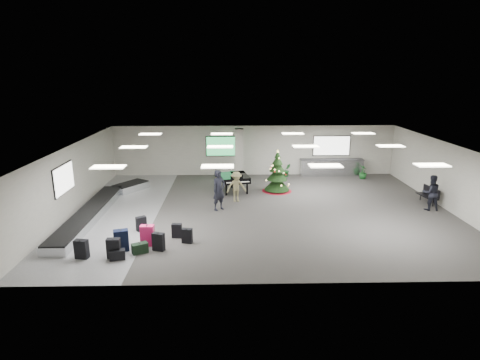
{
  "coord_description": "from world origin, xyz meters",
  "views": [
    {
      "loc": [
        -1.52,
        -18.39,
        6.5
      ],
      "look_at": [
        -1.05,
        1.0,
        1.26
      ],
      "focal_mm": 30.0,
      "sensor_mm": 36.0,
      "label": 1
    }
  ],
  "objects_px": {
    "service_counter": "(331,167)",
    "grand_piano": "(234,178)",
    "traveler_b": "(236,187)",
    "traveler_bench": "(431,193)",
    "pink_suitcase": "(147,235)",
    "christmas_tree": "(277,177)",
    "baggage_carousel": "(99,208)",
    "potted_plant_right": "(363,172)",
    "bench": "(429,194)",
    "potted_plant_left": "(287,170)",
    "traveler_a": "(219,190)"
  },
  "relations": [
    {
      "from": "pink_suitcase",
      "to": "christmas_tree",
      "type": "height_order",
      "value": "christmas_tree"
    },
    {
      "from": "traveler_b",
      "to": "baggage_carousel",
      "type": "bearing_deg",
      "value": 179.55
    },
    {
      "from": "service_counter",
      "to": "christmas_tree",
      "type": "relative_size",
      "value": 1.7
    },
    {
      "from": "baggage_carousel",
      "to": "potted_plant_right",
      "type": "xyz_separation_m",
      "value": [
        14.62,
        5.87,
        0.22
      ]
    },
    {
      "from": "service_counter",
      "to": "christmas_tree",
      "type": "xyz_separation_m",
      "value": [
        -3.92,
        -3.42,
        0.27
      ]
    },
    {
      "from": "bench",
      "to": "potted_plant_right",
      "type": "xyz_separation_m",
      "value": [
        -1.81,
        4.91,
        -0.05
      ]
    },
    {
      "from": "traveler_bench",
      "to": "potted_plant_right",
      "type": "bearing_deg",
      "value": -74.26
    },
    {
      "from": "potted_plant_right",
      "to": "service_counter",
      "type": "bearing_deg",
      "value": 154.11
    },
    {
      "from": "christmas_tree",
      "to": "traveler_a",
      "type": "height_order",
      "value": "christmas_tree"
    },
    {
      "from": "pink_suitcase",
      "to": "bench",
      "type": "xyz_separation_m",
      "value": [
        13.33,
        4.83,
        0.07
      ]
    },
    {
      "from": "baggage_carousel",
      "to": "potted_plant_right",
      "type": "relative_size",
      "value": 11.26
    },
    {
      "from": "bench",
      "to": "potted_plant_right",
      "type": "distance_m",
      "value": 5.23
    },
    {
      "from": "traveler_b",
      "to": "potted_plant_right",
      "type": "height_order",
      "value": "traveler_b"
    },
    {
      "from": "grand_piano",
      "to": "traveler_a",
      "type": "relative_size",
      "value": 1.09
    },
    {
      "from": "grand_piano",
      "to": "bench",
      "type": "relative_size",
      "value": 1.57
    },
    {
      "from": "christmas_tree",
      "to": "bench",
      "type": "relative_size",
      "value": 1.73
    },
    {
      "from": "traveler_bench",
      "to": "potted_plant_right",
      "type": "height_order",
      "value": "traveler_bench"
    },
    {
      "from": "traveler_b",
      "to": "traveler_bench",
      "type": "relative_size",
      "value": 0.91
    },
    {
      "from": "traveler_b",
      "to": "pink_suitcase",
      "type": "bearing_deg",
      "value": -136.38
    },
    {
      "from": "pink_suitcase",
      "to": "service_counter",
      "type": "bearing_deg",
      "value": 49.37
    },
    {
      "from": "traveler_b",
      "to": "service_counter",
      "type": "bearing_deg",
      "value": 26.86
    },
    {
      "from": "baggage_carousel",
      "to": "grand_piano",
      "type": "bearing_deg",
      "value": 26.65
    },
    {
      "from": "service_counter",
      "to": "potted_plant_left",
      "type": "height_order",
      "value": "service_counter"
    },
    {
      "from": "service_counter",
      "to": "baggage_carousel",
      "type": "bearing_deg",
      "value": -152.33
    },
    {
      "from": "pink_suitcase",
      "to": "traveler_a",
      "type": "xyz_separation_m",
      "value": [
        2.65,
        4.09,
        0.59
      ]
    },
    {
      "from": "baggage_carousel",
      "to": "pink_suitcase",
      "type": "bearing_deg",
      "value": -51.39
    },
    {
      "from": "traveler_a",
      "to": "traveler_bench",
      "type": "relative_size",
      "value": 1.14
    },
    {
      "from": "baggage_carousel",
      "to": "traveler_b",
      "type": "height_order",
      "value": "traveler_b"
    },
    {
      "from": "pink_suitcase",
      "to": "traveler_b",
      "type": "bearing_deg",
      "value": 58.75
    },
    {
      "from": "christmas_tree",
      "to": "potted_plant_left",
      "type": "xyz_separation_m",
      "value": [
        1.0,
        3.19,
        -0.39
      ]
    },
    {
      "from": "service_counter",
      "to": "grand_piano",
      "type": "xyz_separation_m",
      "value": [
        -6.31,
        -3.46,
        0.24
      ]
    },
    {
      "from": "bench",
      "to": "potted_plant_left",
      "type": "xyz_separation_m",
      "value": [
        -6.51,
        5.55,
        -0.05
      ]
    },
    {
      "from": "grand_piano",
      "to": "traveler_b",
      "type": "distance_m",
      "value": 1.78
    },
    {
      "from": "christmas_tree",
      "to": "traveler_b",
      "type": "distance_m",
      "value": 2.94
    },
    {
      "from": "pink_suitcase",
      "to": "bench",
      "type": "relative_size",
      "value": 0.6
    },
    {
      "from": "baggage_carousel",
      "to": "christmas_tree",
      "type": "bearing_deg",
      "value": 20.4
    },
    {
      "from": "traveler_b",
      "to": "potted_plant_right",
      "type": "distance_m",
      "value": 9.14
    },
    {
      "from": "traveler_b",
      "to": "traveler_bench",
      "type": "bearing_deg",
      "value": -22.55
    },
    {
      "from": "traveler_b",
      "to": "potted_plant_left",
      "type": "height_order",
      "value": "traveler_b"
    },
    {
      "from": "grand_piano",
      "to": "traveler_bench",
      "type": "height_order",
      "value": "traveler_bench"
    },
    {
      "from": "bench",
      "to": "traveler_a",
      "type": "bearing_deg",
      "value": 176.48
    },
    {
      "from": "baggage_carousel",
      "to": "bench",
      "type": "relative_size",
      "value": 7.01
    },
    {
      "from": "traveler_a",
      "to": "christmas_tree",
      "type": "bearing_deg",
      "value": 3.15
    },
    {
      "from": "traveler_bench",
      "to": "traveler_a",
      "type": "bearing_deg",
      "value": 1.29
    },
    {
      "from": "christmas_tree",
      "to": "grand_piano",
      "type": "distance_m",
      "value": 2.39
    },
    {
      "from": "service_counter",
      "to": "bench",
      "type": "relative_size",
      "value": 2.93
    },
    {
      "from": "baggage_carousel",
      "to": "grand_piano",
      "type": "height_order",
      "value": "grand_piano"
    },
    {
      "from": "bench",
      "to": "potted_plant_right",
      "type": "relative_size",
      "value": 1.61
    },
    {
      "from": "service_counter",
      "to": "pink_suitcase",
      "type": "bearing_deg",
      "value": -132.57
    },
    {
      "from": "traveler_b",
      "to": "traveler_bench",
      "type": "height_order",
      "value": "traveler_bench"
    }
  ]
}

